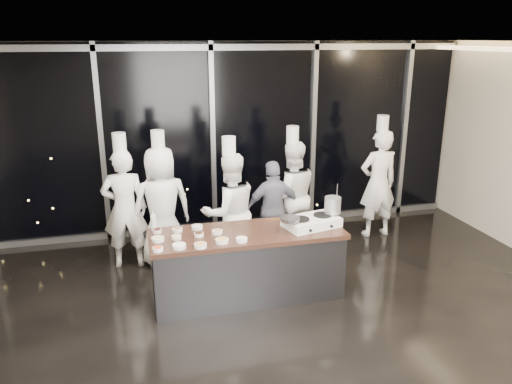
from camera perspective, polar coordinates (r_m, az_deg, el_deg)
ground at (r=5.98m, az=1.08°, el=-15.76°), size 9.00×9.00×0.00m
room_shell at (r=5.16m, az=3.11°, el=5.93°), size 9.02×7.02×3.21m
window_wall at (r=8.53m, az=-5.00°, el=6.01°), size 8.90×0.11×3.20m
demo_counter at (r=6.52m, az=-1.01°, el=-8.22°), size 2.46×0.86×0.90m
stove at (r=6.53m, az=6.35°, el=-3.40°), size 0.77×0.57×0.14m
frying_pan at (r=6.32m, az=3.80°, el=-3.09°), size 0.47×0.31×0.04m
stock_pot at (r=6.63m, az=8.75°, el=-1.48°), size 0.26×0.26×0.21m
prep_bowls at (r=6.13m, az=-7.32°, el=-5.23°), size 1.13×0.74×0.05m
squeeze_bottle at (r=6.47m, az=-11.64°, el=-3.29°), size 0.07×0.07×0.26m
chef_far_left at (r=7.45m, az=-14.78°, el=-1.74°), size 0.67×0.47×2.00m
chef_left at (r=7.41m, az=-10.72°, el=-1.54°), size 0.96×0.72×2.02m
chef_center at (r=7.12m, az=-3.00°, el=-2.28°), size 0.94×0.79×1.96m
guest at (r=7.57m, az=2.00°, el=-2.01°), size 0.89×0.38×1.51m
chef_right at (r=7.84m, az=4.04°, el=-0.38°), size 0.87×0.69×1.98m
chef_side at (r=8.59m, az=13.79°, el=1.08°), size 0.69×0.47×2.06m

